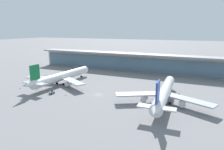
{
  "coord_description": "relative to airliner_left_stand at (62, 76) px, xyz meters",
  "views": [
    {
      "loc": [
        50.01,
        -92.07,
        34.51
      ],
      "look_at": [
        0.0,
        17.83,
        7.25
      ],
      "focal_mm": 32.48,
      "sensor_mm": 36.0,
      "label": 1
    }
  ],
  "objects": [
    {
      "name": "ground_plane",
      "position": [
        31.89,
        -9.66,
        -4.97
      ],
      "size": [
        1200.0,
        1200.0,
        0.0
      ],
      "primitive_type": "plane",
      "color": "slate"
    },
    {
      "name": "airliner_left_stand",
      "position": [
        0.0,
        0.0,
        0.0
      ],
      "size": [
        45.5,
        59.23,
        15.77
      ],
      "color": "white",
      "rests_on": "ground"
    },
    {
      "name": "airliner_centre_stand",
      "position": [
        66.36,
        -7.59,
        0.0
      ],
      "size": [
        45.5,
        59.22,
        15.77
      ],
      "color": "white",
      "rests_on": "ground"
    },
    {
      "name": "service_truck_near_nose_grey",
      "position": [
        8.03,
        -19.0,
        -4.09
      ],
      "size": [
        1.71,
        2.86,
        2.05
      ],
      "color": "gray",
      "rests_on": "ground"
    },
    {
      "name": "service_truck_under_wing_grey",
      "position": [
        72.19,
        3.52,
        -4.09
      ],
      "size": [
        3.15,
        3.28,
        2.05
      ],
      "color": "gray",
      "rests_on": "ground"
    },
    {
      "name": "service_truck_mid_apron_white",
      "position": [
        -21.03,
        7.69,
        -3.26
      ],
      "size": [
        8.17,
        7.05,
        2.95
      ],
      "color": "silver",
      "rests_on": "ground"
    },
    {
      "name": "terminal_building",
      "position": [
        31.89,
        58.95,
        2.9
      ],
      "size": [
        185.56,
        12.8,
        15.2
      ],
      "color": "#B2ADA3",
      "rests_on": "ground"
    },
    {
      "name": "safety_cone_alpha",
      "position": [
        -4.6,
        -17.54,
        -4.65
      ],
      "size": [
        0.62,
        0.62,
        0.7
      ],
      "color": "orange",
      "rests_on": "ground"
    },
    {
      "name": "safety_cone_bravo",
      "position": [
        4.88,
        -18.72,
        -4.65
      ],
      "size": [
        0.62,
        0.62,
        0.7
      ],
      "color": "orange",
      "rests_on": "ground"
    },
    {
      "name": "safety_cone_charlie",
      "position": [
        -15.84,
        -19.18,
        -4.65
      ],
      "size": [
        0.62,
        0.62,
        0.7
      ],
      "color": "orange",
      "rests_on": "ground"
    },
    {
      "name": "safety_cone_delta",
      "position": [
        -4.01,
        -16.58,
        -4.65
      ],
      "size": [
        0.62,
        0.62,
        0.7
      ],
      "color": "orange",
      "rests_on": "ground"
    },
    {
      "name": "safety_cone_echo",
      "position": [
        16.84,
        -18.18,
        -4.65
      ],
      "size": [
        0.62,
        0.62,
        0.7
      ],
      "color": "orange",
      "rests_on": "ground"
    }
  ]
}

